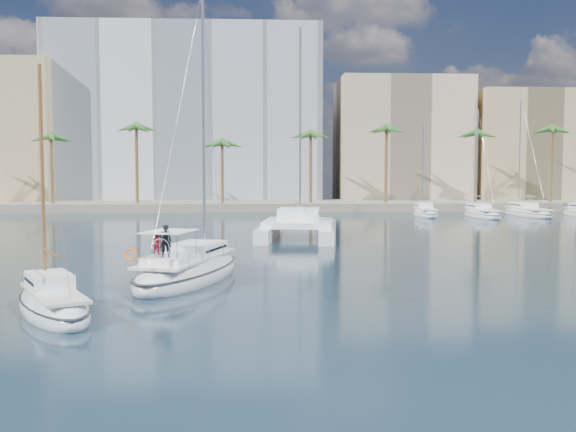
{
  "coord_description": "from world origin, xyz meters",
  "views": [
    {
      "loc": [
        -1.23,
        -31.92,
        5.83
      ],
      "look_at": [
        0.49,
        1.5,
        3.39
      ],
      "focal_mm": 40.0,
      "sensor_mm": 36.0,
      "label": 1
    }
  ],
  "objects": [
    {
      "name": "building_beige",
      "position": [
        22.0,
        70.0,
        10.0
      ],
      "size": [
        20.0,
        14.0,
        20.0
      ],
      "primitive_type": "cube",
      "color": "#C8AD8F",
      "rests_on": "ground"
    },
    {
      "name": "catamaran",
      "position": [
        2.48,
        22.48,
        1.16
      ],
      "size": [
        7.85,
        13.18,
        18.11
      ],
      "rotation": [
        0.0,
        0.0,
        -0.14
      ],
      "color": "silver",
      "rests_on": "ground"
    },
    {
      "name": "seagull",
      "position": [
        -4.97,
        0.96,
        0.61
      ],
      "size": [
        0.97,
        0.42,
        0.18
      ],
      "color": "silver",
      "rests_on": "ground"
    },
    {
      "name": "palm_right",
      "position": [
        34.0,
        57.0,
        10.28
      ],
      "size": [
        3.6,
        3.6,
        12.3
      ],
      "color": "brown",
      "rests_on": "ground"
    },
    {
      "name": "moored_yacht_a",
      "position": [
        20.0,
        47.0,
        0.0
      ],
      "size": [
        3.37,
        9.52,
        11.9
      ],
      "primitive_type": null,
      "rotation": [
        0.0,
        0.0,
        -0.07
      ],
      "color": "silver",
      "rests_on": "ground"
    },
    {
      "name": "building_modern",
      "position": [
        -12.0,
        73.0,
        14.0
      ],
      "size": [
        42.0,
        16.0,
        28.0
      ],
      "primitive_type": "cube",
      "color": "silver",
      "rests_on": "ground"
    },
    {
      "name": "building_tan_right",
      "position": [
        42.0,
        68.0,
        9.0
      ],
      "size": [
        18.0,
        12.0,
        18.0
      ],
      "primitive_type": "cube",
      "color": "tan",
      "rests_on": "ground"
    },
    {
      "name": "moored_yacht_c",
      "position": [
        33.0,
        47.0,
        0.0
      ],
      "size": [
        3.98,
        12.33,
        15.54
      ],
      "primitive_type": null,
      "rotation": [
        0.0,
        0.0,
        0.03
      ],
      "color": "silver",
      "rests_on": "ground"
    },
    {
      "name": "quay",
      "position": [
        0.0,
        61.0,
        0.6
      ],
      "size": [
        120.0,
        14.0,
        1.2
      ],
      "primitive_type": "cube",
      "color": "gray",
      "rests_on": "ground"
    },
    {
      "name": "ground",
      "position": [
        0.0,
        0.0,
        0.0
      ],
      "size": [
        160.0,
        160.0,
        0.0
      ],
      "primitive_type": "plane",
      "color": "black",
      "rests_on": "ground"
    },
    {
      "name": "palm_left",
      "position": [
        -34.0,
        57.0,
        10.28
      ],
      "size": [
        3.6,
        3.6,
        12.3
      ],
      "color": "brown",
      "rests_on": "ground"
    },
    {
      "name": "main_sloop",
      "position": [
        -4.74,
        1.7,
        0.51
      ],
      "size": [
        6.59,
        11.6,
        16.41
      ],
      "rotation": [
        0.0,
        0.0,
        -0.3
      ],
      "color": "silver",
      "rests_on": "ground"
    },
    {
      "name": "moored_yacht_b",
      "position": [
        26.5,
        45.0,
        0.0
      ],
      "size": [
        3.32,
        10.83,
        13.72
      ],
      "primitive_type": null,
      "rotation": [
        0.0,
        0.0,
        -0.02
      ],
      "color": "silver",
      "rests_on": "ground"
    },
    {
      "name": "palm_centre",
      "position": [
        0.0,
        57.0,
        10.28
      ],
      "size": [
        3.6,
        3.6,
        12.3
      ],
      "color": "brown",
      "rests_on": "ground"
    },
    {
      "name": "small_sloop",
      "position": [
        -9.37,
        -6.0,
        0.4
      ],
      "size": [
        5.64,
        7.72,
        10.77
      ],
      "rotation": [
        0.0,
        0.0,
        0.5
      ],
      "color": "silver",
      "rests_on": "ground"
    }
  ]
}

